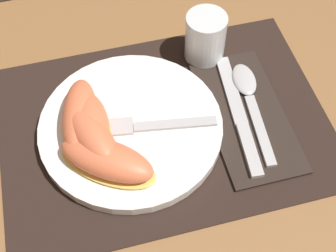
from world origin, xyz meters
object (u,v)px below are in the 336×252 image
at_px(knife, 239,116).
at_px(citrus_wedge_3, 107,160).
at_px(juice_glass, 205,40).
at_px(citrus_wedge_0, 80,118).
at_px(plate, 131,129).
at_px(citrus_wedge_2, 92,138).
at_px(citrus_wedge_1, 91,129).
at_px(spoon, 248,92).
at_px(fork, 139,127).

xyz_separation_m(knife, citrus_wedge_3, (-0.19, -0.04, 0.03)).
xyz_separation_m(juice_glass, citrus_wedge_0, (-0.20, -0.09, -0.00)).
bearing_deg(plate, citrus_wedge_2, -160.45).
distance_m(plate, citrus_wedge_0, 0.07).
distance_m(citrus_wedge_1, citrus_wedge_2, 0.02).
height_order(juice_glass, citrus_wedge_2, juice_glass).
height_order(knife, citrus_wedge_3, citrus_wedge_3).
bearing_deg(citrus_wedge_1, juice_glass, 31.11).
distance_m(juice_glass, citrus_wedge_1, 0.22).
bearing_deg(spoon, citrus_wedge_3, -161.26).
bearing_deg(citrus_wedge_1, citrus_wedge_0, 117.34).
relative_size(knife, citrus_wedge_1, 1.74).
relative_size(plate, fork, 1.37).
bearing_deg(citrus_wedge_0, plate, -15.81).
bearing_deg(fork, juice_glass, 42.75).
bearing_deg(citrus_wedge_3, spoon, 18.74).
distance_m(citrus_wedge_0, citrus_wedge_2, 0.04).
bearing_deg(fork, spoon, 9.06).
distance_m(spoon, citrus_wedge_3, 0.23).
height_order(citrus_wedge_2, citrus_wedge_3, citrus_wedge_2).
relative_size(citrus_wedge_1, citrus_wedge_3, 0.87).
distance_m(knife, citrus_wedge_2, 0.21).
height_order(citrus_wedge_0, citrus_wedge_3, citrus_wedge_0).
bearing_deg(citrus_wedge_2, fork, 11.24).
bearing_deg(juice_glass, citrus_wedge_3, -137.20).
height_order(fork, citrus_wedge_0, citrus_wedge_0).
distance_m(juice_glass, fork, 0.18).
bearing_deg(citrus_wedge_0, citrus_wedge_1, -62.66).
relative_size(juice_glass, citrus_wedge_1, 0.64).
bearing_deg(juice_glass, knife, -84.31).
relative_size(spoon, citrus_wedge_0, 1.31).
bearing_deg(citrus_wedge_2, citrus_wedge_1, 88.14).
xyz_separation_m(knife, citrus_wedge_0, (-0.22, 0.03, 0.03)).
height_order(fork, citrus_wedge_3, citrus_wedge_3).
bearing_deg(citrus_wedge_2, knife, 1.21).
relative_size(juice_glass, citrus_wedge_2, 0.60).
bearing_deg(knife, spoon, 53.44).
bearing_deg(citrus_wedge_1, spoon, 5.82).
xyz_separation_m(citrus_wedge_0, citrus_wedge_2, (0.01, -0.04, 0.00)).
distance_m(plate, fork, 0.02).
xyz_separation_m(plate, citrus_wedge_2, (-0.05, -0.02, 0.03)).
height_order(knife, spoon, spoon).
bearing_deg(spoon, citrus_wedge_1, -174.18).
distance_m(fork, citrus_wedge_0, 0.08).
xyz_separation_m(fork, citrus_wedge_3, (-0.05, -0.05, 0.01)).
height_order(fork, citrus_wedge_1, citrus_wedge_1).
height_order(citrus_wedge_1, citrus_wedge_3, citrus_wedge_1).
distance_m(juice_glass, knife, 0.13).
bearing_deg(spoon, knife, -126.56).
relative_size(plate, citrus_wedge_0, 1.86).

